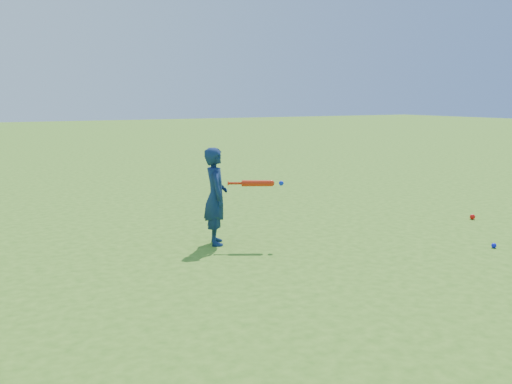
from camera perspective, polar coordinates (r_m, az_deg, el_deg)
ground at (r=6.87m, az=1.03°, el=-5.90°), size 80.00×80.00×0.00m
child at (r=7.08m, az=-4.05°, el=-0.43°), size 0.42×0.51×1.21m
ground_ball_red at (r=9.19m, az=20.83°, el=-2.33°), size 0.08×0.08×0.08m
ground_ball_blue at (r=7.56m, az=22.69°, el=-4.96°), size 0.06×0.06×0.06m
bat_swing at (r=7.00m, az=0.31°, el=0.88°), size 0.63×0.36×0.08m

